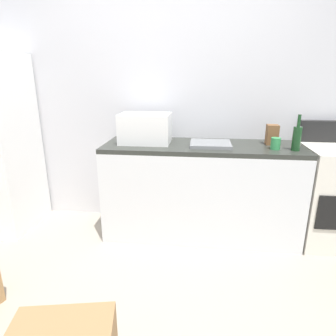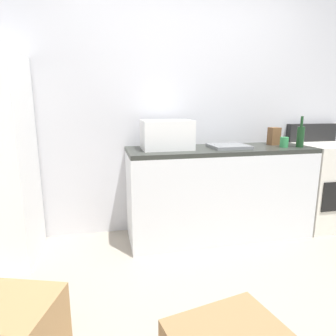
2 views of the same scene
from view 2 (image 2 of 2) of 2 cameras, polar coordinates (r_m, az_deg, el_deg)
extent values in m
plane|color=#9E9384|center=(2.05, 15.28, -27.24)|extent=(6.00, 6.00, 0.00)
cube|color=silver|center=(3.04, 2.68, 12.28)|extent=(5.00, 0.10, 2.60)
cube|color=silver|center=(2.94, 10.02, -5.11)|extent=(1.80, 0.60, 0.86)
cube|color=#2D302B|center=(2.84, 10.35, 3.61)|extent=(1.80, 0.60, 0.04)
cube|color=silver|center=(3.58, 28.41, -2.97)|extent=(0.60, 0.60, 0.90)
cube|color=black|center=(3.68, 26.63, 6.32)|extent=(0.60, 0.08, 0.20)
cube|color=white|center=(2.68, -0.28, 6.66)|extent=(0.46, 0.34, 0.27)
cube|color=slate|center=(2.83, 12.01, 4.24)|extent=(0.36, 0.32, 0.03)
cylinder|color=#193F1E|center=(3.10, 24.84, 5.63)|extent=(0.07, 0.07, 0.20)
cylinder|color=#193F1E|center=(3.09, 25.08, 8.39)|extent=(0.03, 0.03, 0.10)
cylinder|color=#338C4C|center=(3.03, 22.10, 4.78)|extent=(0.08, 0.08, 0.10)
cube|color=brown|center=(3.19, 20.33, 5.96)|extent=(0.10, 0.10, 0.18)
cube|color=#A37A4C|center=(1.86, -29.84, -26.52)|extent=(0.62, 0.54, 0.35)
camera|label=1|loc=(1.11, 81.12, 12.52)|focal=31.03mm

